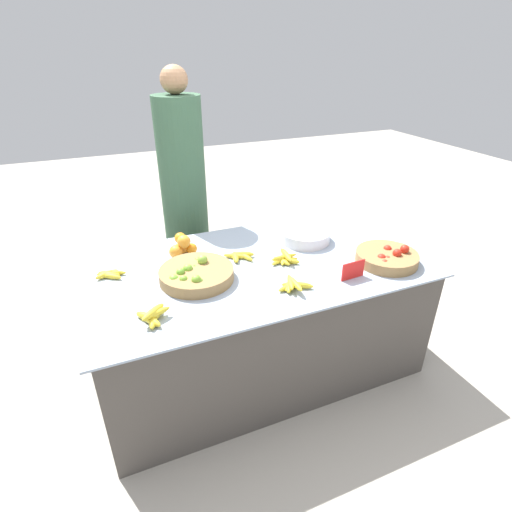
{
  "coord_description": "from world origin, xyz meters",
  "views": [
    {
      "loc": [
        -0.76,
        -1.82,
        1.81
      ],
      "look_at": [
        0.0,
        0.0,
        0.76
      ],
      "focal_mm": 28.0,
      "sensor_mm": 36.0,
      "label": 1
    }
  ],
  "objects_px": {
    "vendor_person": "(185,203)",
    "lime_bowl": "(196,274)",
    "tomato_basket": "(387,257)",
    "metal_bowl": "(305,236)",
    "price_sign": "(353,270)"
  },
  "relations": [
    {
      "from": "lime_bowl",
      "to": "metal_bowl",
      "type": "bearing_deg",
      "value": 14.4
    },
    {
      "from": "tomato_basket",
      "to": "vendor_person",
      "type": "height_order",
      "value": "vendor_person"
    },
    {
      "from": "tomato_basket",
      "to": "metal_bowl",
      "type": "relative_size",
      "value": 1.11
    },
    {
      "from": "lime_bowl",
      "to": "tomato_basket",
      "type": "relative_size",
      "value": 1.13
    },
    {
      "from": "price_sign",
      "to": "metal_bowl",
      "type": "bearing_deg",
      "value": 87.58
    },
    {
      "from": "lime_bowl",
      "to": "vendor_person",
      "type": "distance_m",
      "value": 0.94
    },
    {
      "from": "lime_bowl",
      "to": "metal_bowl",
      "type": "distance_m",
      "value": 0.79
    },
    {
      "from": "vendor_person",
      "to": "lime_bowl",
      "type": "bearing_deg",
      "value": -100.63
    },
    {
      "from": "tomato_basket",
      "to": "vendor_person",
      "type": "relative_size",
      "value": 0.2
    },
    {
      "from": "lime_bowl",
      "to": "vendor_person",
      "type": "xyz_separation_m",
      "value": [
        0.17,
        0.92,
        0.05
      ]
    },
    {
      "from": "lime_bowl",
      "to": "price_sign",
      "type": "relative_size",
      "value": 2.76
    },
    {
      "from": "tomato_basket",
      "to": "price_sign",
      "type": "bearing_deg",
      "value": -165.49
    },
    {
      "from": "metal_bowl",
      "to": "price_sign",
      "type": "bearing_deg",
      "value": -88.9
    },
    {
      "from": "vendor_person",
      "to": "tomato_basket",
      "type": "bearing_deg",
      "value": -52.79
    },
    {
      "from": "metal_bowl",
      "to": "vendor_person",
      "type": "height_order",
      "value": "vendor_person"
    }
  ]
}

